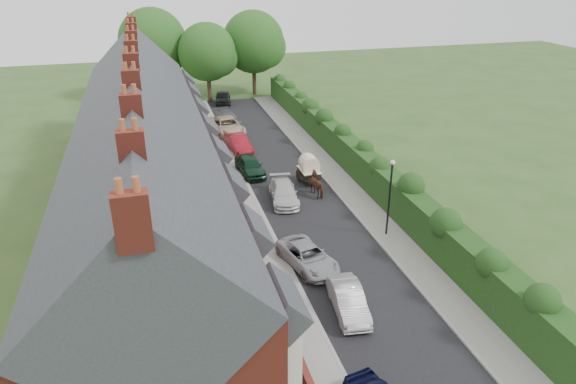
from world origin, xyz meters
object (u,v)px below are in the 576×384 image
(lamppost, at_px, (390,188))
(car_green, at_px, (250,166))
(car_beige, at_px, (227,126))
(car_silver_b, at_px, (308,257))
(car_grey, at_px, (227,118))
(horse, at_px, (318,184))
(horse_cart, at_px, (309,168))
(car_red, at_px, (238,143))
(car_black, at_px, (223,97))
(car_silver_a, at_px, (348,300))
(car_white, at_px, (284,193))

(lamppost, distance_m, car_green, 13.98)
(car_green, height_order, car_beige, car_beige)
(car_silver_b, distance_m, car_grey, 28.10)
(horse, height_order, horse_cart, horse_cart)
(car_beige, bearing_deg, car_green, -97.86)
(car_silver_b, height_order, horse_cart, horse_cart)
(lamppost, relative_size, car_red, 1.14)
(car_silver_b, distance_m, car_black, 36.66)
(car_beige, bearing_deg, lamppost, -82.70)
(car_silver_a, distance_m, car_beige, 29.60)
(car_black, bearing_deg, horse, -75.53)
(car_red, height_order, horse, horse)
(car_silver_a, relative_size, car_silver_b, 0.89)
(car_red, distance_m, car_black, 16.85)
(car_green, xyz_separation_m, horse, (4.05, -5.29, 0.13))
(car_beige, distance_m, car_black, 11.61)
(lamppost, bearing_deg, horse, 108.26)
(lamppost, height_order, car_white, lamppost)
(car_black, distance_m, horse_cart, 25.63)
(car_red, xyz_separation_m, car_grey, (0.37, 8.25, -0.07))
(car_white, relative_size, car_green, 1.06)
(car_red, height_order, horse_cart, horse_cart)
(car_beige, bearing_deg, horse, -83.91)
(car_black, height_order, horse, horse)
(car_silver_b, xyz_separation_m, horse_cart, (3.63, 11.17, 0.70))
(car_white, height_order, car_red, car_red)
(car_grey, relative_size, car_black, 1.06)
(horse_cart, bearing_deg, car_grey, 101.98)
(car_white, bearing_deg, car_silver_b, -88.48)
(car_green, xyz_separation_m, car_beige, (-0.07, 10.87, 0.05))
(lamppost, xyz_separation_m, horse_cart, (-2.28, 9.13, -1.96))
(horse_cart, bearing_deg, car_green, 142.83)
(car_red, bearing_deg, horse, -76.20)
(lamppost, bearing_deg, car_black, 98.22)
(car_white, height_order, horse, horse)
(car_white, distance_m, car_beige, 16.53)
(lamppost, height_order, car_grey, lamppost)
(car_silver_a, distance_m, horse, 13.73)
(car_beige, bearing_deg, car_white, -93.35)
(lamppost, xyz_separation_m, car_black, (-5.00, 34.60, -2.55))
(lamppost, relative_size, car_silver_b, 1.13)
(car_green, relative_size, car_black, 0.99)
(lamppost, height_order, car_green, lamppost)
(car_white, height_order, car_green, car_green)
(car_beige, bearing_deg, car_black, 74.87)
(car_grey, height_order, horse_cart, horse_cart)
(car_silver_a, relative_size, car_grey, 0.87)
(car_grey, bearing_deg, car_silver_a, -97.75)
(car_green, xyz_separation_m, car_black, (1.33, 22.40, 0.01))
(car_green, distance_m, horse, 6.66)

